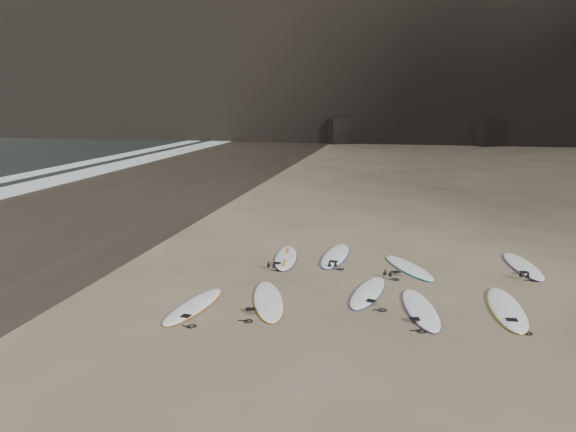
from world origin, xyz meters
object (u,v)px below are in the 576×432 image
surfboard_2 (368,292)px  surfboard_4 (507,308)px  surfboard_7 (409,267)px  surfboard_8 (523,266)px  surfboard_3 (421,309)px  surfboard_5 (286,258)px  surfboard_0 (194,306)px  surfboard_1 (268,300)px  surfboard_6 (335,255)px

surfboard_2 → surfboard_4: bearing=1.2°
surfboard_7 → surfboard_8: surfboard_8 is taller
surfboard_3 → surfboard_7: (-0.25, 3.06, -0.00)m
surfboard_5 → surfboard_7: bearing=-11.7°
surfboard_0 → surfboard_4: 6.85m
surfboard_4 → surfboard_7: (-2.09, 2.64, -0.01)m
surfboard_1 → surfboard_7: bearing=28.9°
surfboard_0 → surfboard_4: size_ratio=0.87×
surfboard_8 → surfboard_2: bearing=-152.0°
surfboard_0 → surfboard_5: (1.20, 4.13, 0.00)m
surfboard_0 → surfboard_2: 4.08m
surfboard_4 → surfboard_2: bearing=169.9°
surfboard_5 → surfboard_8: 6.53m
surfboard_0 → surfboard_7: (4.65, 3.89, 0.00)m
surfboard_5 → surfboard_6: size_ratio=0.93×
surfboard_5 → surfboard_4: bearing=-35.3°
surfboard_4 → surfboard_5: 6.24m
surfboard_2 → surfboard_8: size_ratio=0.93×
surfboard_1 → surfboard_8: same height
surfboard_4 → surfboard_6: 5.37m
surfboard_0 → surfboard_5: 4.30m
surfboard_1 → surfboard_8: 7.36m
surfboard_4 → surfboard_8: 3.55m
surfboard_6 → surfboard_8: 5.14m
surfboard_8 → surfboard_6: bearing=171.8°
surfboard_3 → surfboard_4: size_ratio=0.92×
surfboard_1 → surfboard_8: bearing=15.9°
surfboard_2 → surfboard_7: bearing=76.3°
surfboard_3 → surfboard_8: 4.75m
surfboard_3 → surfboard_6: 4.45m
surfboard_6 → surfboard_2: bearing=-65.2°
surfboard_2 → surfboard_8: (3.99, 2.97, 0.00)m
surfboard_1 → surfboard_4: 5.24m
surfboard_5 → surfboard_8: bearing=-3.1°
surfboard_5 → surfboard_1: bearing=-92.4°
surfboard_4 → surfboard_6: bearing=139.3°
surfboard_3 → surfboard_8: size_ratio=0.97×
surfboard_0 → surfboard_1: (1.53, 0.66, 0.00)m
surfboard_1 → surfboard_4: bearing=-10.6°
surfboard_6 → surfboard_8: size_ratio=1.03×
surfboard_1 → surfboard_7: surfboard_1 is taller
surfboard_0 → surfboard_3: bearing=17.6°
surfboard_5 → surfboard_6: 1.45m
surfboard_2 → surfboard_1: bearing=-144.9°
surfboard_2 → surfboard_5: (-2.51, 2.43, 0.00)m
surfboard_5 → surfboard_7: (3.45, -0.23, -0.00)m
surfboard_2 → surfboard_5: bearing=145.5°
surfboard_2 → surfboard_3: surfboard_3 is taller
surfboard_3 → surfboard_8: (2.80, 3.83, 0.00)m
surfboard_2 → surfboard_7: 2.39m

